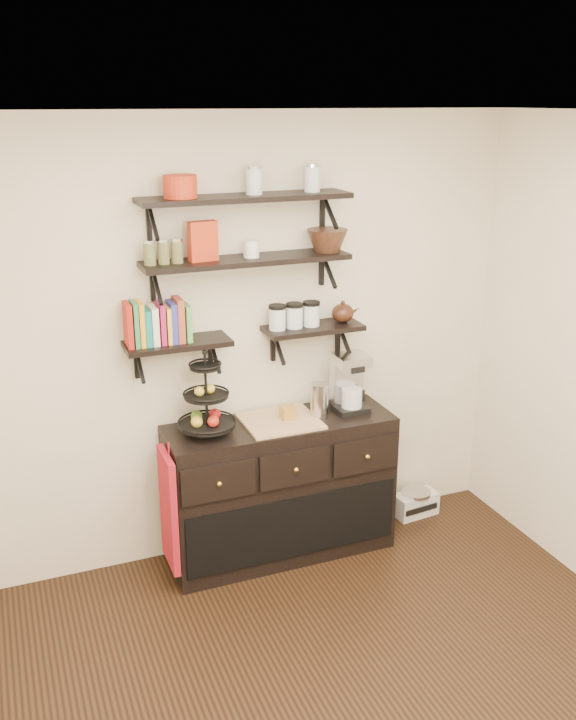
{
  "coord_description": "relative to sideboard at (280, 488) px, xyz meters",
  "views": [
    {
      "loc": [
        -1.36,
        -2.43,
        2.75
      ],
      "look_at": [
        0.07,
        1.15,
        1.43
      ],
      "focal_mm": 38.0,
      "sensor_mm": 36.0,
      "label": 1
    }
  ],
  "objects": [
    {
      "name": "ceiling",
      "position": [
        -0.16,
        -1.51,
        2.25
      ],
      "size": [
        3.5,
        3.5,
        0.02
      ],
      "primitive_type": "cube",
      "color": "white",
      "rests_on": "back_wall"
    },
    {
      "name": "back_wall",
      "position": [
        -0.16,
        0.24,
        0.9
      ],
      "size": [
        3.5,
        0.02,
        2.7
      ],
      "primitive_type": "cube",
      "color": "white",
      "rests_on": "ground"
    },
    {
      "name": "shelf_top",
      "position": [
        -0.16,
        0.1,
        1.78
      ],
      "size": [
        1.2,
        0.27,
        0.23
      ],
      "color": "black",
      "rests_on": "back_wall"
    },
    {
      "name": "shelf_mid",
      "position": [
        -0.16,
        0.1,
        1.43
      ],
      "size": [
        1.2,
        0.27,
        0.23
      ],
      "color": "black",
      "rests_on": "back_wall"
    },
    {
      "name": "shelf_low_left",
      "position": [
        -0.58,
        0.12,
        0.98
      ],
      "size": [
        0.6,
        0.25,
        0.23
      ],
      "color": "black",
      "rests_on": "back_wall"
    },
    {
      "name": "shelf_low_right",
      "position": [
        0.26,
        0.12,
        0.98
      ],
      "size": [
        0.6,
        0.25,
        0.23
      ],
      "color": "black",
      "rests_on": "back_wall"
    },
    {
      "name": "cookbooks",
      "position": [
        -0.67,
        0.12,
        1.11
      ],
      "size": [
        0.36,
        0.15,
        0.26
      ],
      "color": "#A61F14",
      "rests_on": "shelf_low_left"
    },
    {
      "name": "glass_canisters",
      "position": [
        0.14,
        0.12,
        1.06
      ],
      "size": [
        0.32,
        0.1,
        0.13
      ],
      "color": "silver",
      "rests_on": "shelf_low_right"
    },
    {
      "name": "sideboard",
      "position": [
        0.0,
        0.0,
        0.0
      ],
      "size": [
        1.4,
        0.5,
        0.92
      ],
      "color": "black",
      "rests_on": "floor"
    },
    {
      "name": "fruit_stand",
      "position": [
        -0.45,
        0.0,
        0.62
      ],
      "size": [
        0.33,
        0.33,
        0.49
      ],
      "rotation": [
        0.0,
        0.0,
        -0.04
      ],
      "color": "black",
      "rests_on": "sideboard"
    },
    {
      "name": "candle",
      "position": [
        0.05,
        0.0,
        0.5
      ],
      "size": [
        0.08,
        0.08,
        0.08
      ],
      "primitive_type": "cube",
      "color": "#A06E25",
      "rests_on": "sideboard"
    },
    {
      "name": "coffee_maker",
      "position": [
        0.47,
        0.03,
        0.62
      ],
      "size": [
        0.2,
        0.2,
        0.37
      ],
      "rotation": [
        0.0,
        0.0,
        0.02
      ],
      "color": "black",
      "rests_on": "sideboard"
    },
    {
      "name": "thermal_carafe",
      "position": [
        0.25,
        -0.02,
        0.56
      ],
      "size": [
        0.11,
        0.11,
        0.22
      ],
      "primitive_type": "cylinder",
      "color": "silver",
      "rests_on": "sideboard"
    },
    {
      "name": "apron",
      "position": [
        -0.73,
        -0.1,
        0.05
      ],
      "size": [
        0.04,
        0.3,
        0.71
      ],
      "primitive_type": "cube",
      "color": "maroon",
      "rests_on": "sideboard"
    },
    {
      "name": "radio",
      "position": [
        1.04,
        0.08,
        -0.36
      ],
      "size": [
        0.31,
        0.22,
        0.18
      ],
      "rotation": [
        0.0,
        0.0,
        0.1
      ],
      "color": "silver",
      "rests_on": "floor"
    },
    {
      "name": "recipe_box",
      "position": [
        -0.41,
        0.1,
        1.56
      ],
      "size": [
        0.17,
        0.08,
        0.22
      ],
      "primitive_type": "cube",
      "rotation": [
        0.0,
        0.0,
        0.13
      ],
      "color": "red",
      "rests_on": "shelf_mid"
    },
    {
      "name": "walnut_bowl",
      "position": [
        0.34,
        0.1,
        1.51
      ],
      "size": [
        0.24,
        0.24,
        0.13
      ],
      "primitive_type": null,
      "color": "black",
      "rests_on": "shelf_mid"
    },
    {
      "name": "ramekins",
      "position": [
        -0.13,
        0.1,
        1.5
      ],
      "size": [
        0.09,
        0.09,
        0.1
      ],
      "primitive_type": "cylinder",
      "color": "white",
      "rests_on": "shelf_mid"
    },
    {
      "name": "teapot",
      "position": [
        0.46,
        0.12,
        1.07
      ],
      "size": [
        0.21,
        0.17,
        0.14
      ],
      "primitive_type": null,
      "rotation": [
        0.0,
        0.0,
        -0.21
      ],
      "color": "#371C10",
      "rests_on": "shelf_low_right"
    },
    {
      "name": "red_pot",
      "position": [
        -0.53,
        0.1,
        1.86
      ],
      "size": [
        0.18,
        0.18,
        0.12
      ],
      "primitive_type": "cylinder",
      "color": "red",
      "rests_on": "shelf_top"
    }
  ]
}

